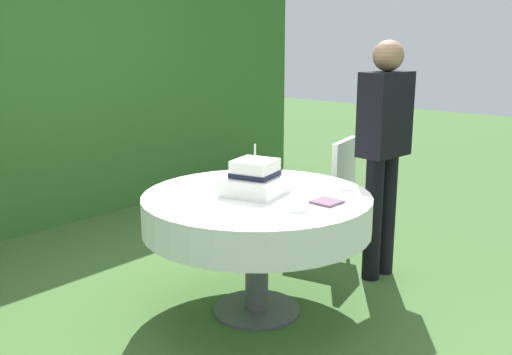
{
  "coord_description": "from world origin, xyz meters",
  "views": [
    {
      "loc": [
        -2.47,
        -2.13,
        1.63
      ],
      "look_at": [
        0.0,
        0.01,
        0.83
      ],
      "focal_mm": 41.12,
      "sensor_mm": 36.0,
      "label": 1
    }
  ],
  "objects_px": {
    "serving_plate_far": "(308,179)",
    "serving_plate_left": "(344,188)",
    "cake_table": "(257,213)",
    "serving_plate_near": "(297,209)",
    "standing_person": "(384,144)",
    "garden_chair": "(331,185)",
    "wedding_cake": "(255,179)",
    "napkin_stack": "(327,202)"
  },
  "relations": [
    {
      "from": "wedding_cake",
      "to": "napkin_stack",
      "type": "height_order",
      "value": "wedding_cake"
    },
    {
      "from": "serving_plate_far",
      "to": "cake_table",
      "type": "bearing_deg",
      "value": 177.02
    },
    {
      "from": "serving_plate_near",
      "to": "serving_plate_far",
      "type": "height_order",
      "value": "same"
    },
    {
      "from": "cake_table",
      "to": "serving_plate_far",
      "type": "relative_size",
      "value": 11.64
    },
    {
      "from": "cake_table",
      "to": "serving_plate_near",
      "type": "xyz_separation_m",
      "value": [
        -0.1,
        -0.37,
        0.12
      ]
    },
    {
      "from": "wedding_cake",
      "to": "standing_person",
      "type": "xyz_separation_m",
      "value": [
        0.96,
        -0.3,
        0.11
      ]
    },
    {
      "from": "serving_plate_near",
      "to": "serving_plate_far",
      "type": "bearing_deg",
      "value": 30.87
    },
    {
      "from": "cake_table",
      "to": "wedding_cake",
      "type": "relative_size",
      "value": 3.54
    },
    {
      "from": "serving_plate_far",
      "to": "garden_chair",
      "type": "relative_size",
      "value": 0.13
    },
    {
      "from": "cake_table",
      "to": "serving_plate_near",
      "type": "bearing_deg",
      "value": -105.14
    },
    {
      "from": "wedding_cake",
      "to": "garden_chair",
      "type": "distance_m",
      "value": 1.13
    },
    {
      "from": "serving_plate_far",
      "to": "standing_person",
      "type": "bearing_deg",
      "value": -27.45
    },
    {
      "from": "serving_plate_near",
      "to": "napkin_stack",
      "type": "relative_size",
      "value": 0.82
    },
    {
      "from": "standing_person",
      "to": "serving_plate_left",
      "type": "bearing_deg",
      "value": -176.28
    },
    {
      "from": "serving_plate_left",
      "to": "garden_chair",
      "type": "xyz_separation_m",
      "value": [
        0.64,
        0.52,
        -0.2
      ]
    },
    {
      "from": "wedding_cake",
      "to": "napkin_stack",
      "type": "relative_size",
      "value": 2.64
    },
    {
      "from": "wedding_cake",
      "to": "cake_table",
      "type": "bearing_deg",
      "value": -106.91
    },
    {
      "from": "cake_table",
      "to": "standing_person",
      "type": "distance_m",
      "value": 1.05
    },
    {
      "from": "cake_table",
      "to": "serving_plate_far",
      "type": "bearing_deg",
      "value": -2.98
    },
    {
      "from": "serving_plate_far",
      "to": "serving_plate_left",
      "type": "bearing_deg",
      "value": -96.94
    },
    {
      "from": "serving_plate_near",
      "to": "standing_person",
      "type": "height_order",
      "value": "standing_person"
    },
    {
      "from": "cake_table",
      "to": "napkin_stack",
      "type": "bearing_deg",
      "value": -74.31
    },
    {
      "from": "serving_plate_near",
      "to": "garden_chair",
      "type": "xyz_separation_m",
      "value": [
        1.18,
        0.58,
        -0.2
      ]
    },
    {
      "from": "cake_table",
      "to": "garden_chair",
      "type": "relative_size",
      "value": 1.49
    },
    {
      "from": "serving_plate_left",
      "to": "standing_person",
      "type": "bearing_deg",
      "value": 3.72
    },
    {
      "from": "napkin_stack",
      "to": "standing_person",
      "type": "distance_m",
      "value": 0.88
    },
    {
      "from": "serving_plate_far",
      "to": "napkin_stack",
      "type": "relative_size",
      "value": 0.8
    },
    {
      "from": "serving_plate_near",
      "to": "serving_plate_left",
      "type": "relative_size",
      "value": 1.14
    },
    {
      "from": "serving_plate_near",
      "to": "serving_plate_far",
      "type": "distance_m",
      "value": 0.67
    },
    {
      "from": "wedding_cake",
      "to": "standing_person",
      "type": "relative_size",
      "value": 0.23
    },
    {
      "from": "cake_table",
      "to": "serving_plate_left",
      "type": "height_order",
      "value": "serving_plate_left"
    },
    {
      "from": "serving_plate_near",
      "to": "napkin_stack",
      "type": "height_order",
      "value": "napkin_stack"
    },
    {
      "from": "serving_plate_left",
      "to": "napkin_stack",
      "type": "distance_m",
      "value": 0.34
    },
    {
      "from": "serving_plate_far",
      "to": "serving_plate_left",
      "type": "xyz_separation_m",
      "value": [
        -0.04,
        -0.29,
        0.0
      ]
    },
    {
      "from": "serving_plate_near",
      "to": "standing_person",
      "type": "xyz_separation_m",
      "value": [
        1.06,
        0.09,
        0.19
      ]
    },
    {
      "from": "serving_plate_far",
      "to": "serving_plate_left",
      "type": "distance_m",
      "value": 0.29
    },
    {
      "from": "cake_table",
      "to": "wedding_cake",
      "type": "distance_m",
      "value": 0.2
    },
    {
      "from": "serving_plate_far",
      "to": "wedding_cake",
      "type": "bearing_deg",
      "value": 174.42
    },
    {
      "from": "cake_table",
      "to": "wedding_cake",
      "type": "xyz_separation_m",
      "value": [
        0.01,
        0.02,
        0.2
      ]
    },
    {
      "from": "wedding_cake",
      "to": "serving_plate_left",
      "type": "bearing_deg",
      "value": -37.61
    },
    {
      "from": "cake_table",
      "to": "serving_plate_left",
      "type": "bearing_deg",
      "value": -35.42
    },
    {
      "from": "serving_plate_left",
      "to": "standing_person",
      "type": "relative_size",
      "value": 0.06
    }
  ]
}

